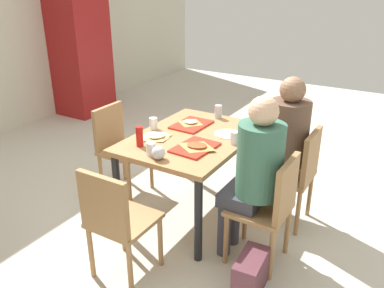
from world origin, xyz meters
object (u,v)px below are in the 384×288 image
tray_red_far (191,125)px  handbag (250,275)px  chair_near_left (271,204)px  plastic_cup_c (151,149)px  chair_near_right (297,171)px  pizza_slice_b (190,122)px  person_in_red (255,168)px  paper_plate_near_edge (228,134)px  plastic_cup_a (153,123)px  pizza_slice_c (157,137)px  pizza_slice_a (197,146)px  plastic_cup_b (234,138)px  condiment_bottle (140,137)px  chair_left_end (115,218)px  tray_red_near (195,147)px  soda_can (218,112)px  drink_fridge (80,49)px  paper_plate_center (156,137)px  chair_far_side (118,143)px  foil_bundle (158,153)px

tray_red_far → handbag: tray_red_far is taller
chair_near_left → plastic_cup_c: chair_near_left is taller
chair_near_right → pizza_slice_b: bearing=94.6°
person_in_red → paper_plate_near_edge: person_in_red is taller
tray_red_far → plastic_cup_a: 0.34m
pizza_slice_b → chair_near_right: bearing=-85.4°
paper_plate_near_edge → pizza_slice_c: (-0.37, 0.45, 0.01)m
pizza_slice_a → plastic_cup_b: (0.24, -0.20, 0.03)m
person_in_red → condiment_bottle: 0.92m
pizza_slice_b → plastic_cup_c: bearing=-173.3°
chair_left_end → person_in_red: person_in_red is taller
tray_red_near → plastic_cup_b: bearing=-42.1°
soda_can → drink_fridge: 3.04m
plastic_cup_a → condiment_bottle: (-0.36, -0.13, 0.03)m
chair_near_right → paper_plate_center: size_ratio=3.80×
handbag → chair_left_end: bearing=111.8°
soda_can → handbag: 1.58m
paper_plate_near_edge → handbag: bearing=-144.3°
chair_near_left → handbag: bearing=-177.4°
paper_plate_near_edge → plastic_cup_a: 0.64m
tray_red_far → condiment_bottle: (-0.60, 0.11, 0.07)m
chair_far_side → soda_can: bearing=-57.4°
condiment_bottle → tray_red_far: bearing=-10.2°
pizza_slice_b → plastic_cup_a: (-0.25, 0.22, 0.03)m
chair_left_end → plastic_cup_b: chair_left_end is taller
tray_red_near → pizza_slice_b: 0.52m
pizza_slice_b → tray_red_near: bearing=-145.3°
paper_plate_center → condiment_bottle: (-0.21, 0.00, 0.08)m
chair_far_side → paper_plate_near_edge: bearing=-80.3°
chair_left_end → paper_plate_center: chair_left_end is taller
paper_plate_center → plastic_cup_b: (0.21, -0.60, 0.05)m
foil_bundle → plastic_cup_a: bearing=39.1°
chair_near_left → condiment_bottle: condiment_bottle is taller
plastic_cup_b → foil_bundle: same height
tray_red_near → handbag: size_ratio=1.12×
soda_can → plastic_cup_c: bearing=177.5°
paper_plate_near_edge → drink_fridge: drink_fridge is taller
chair_left_end → pizza_slice_b: 1.24m
chair_near_right → tray_red_far: (-0.09, 0.95, 0.25)m
chair_near_left → tray_red_near: (0.09, 0.67, 0.25)m
tray_red_near → pizza_slice_b: (0.43, 0.30, 0.02)m
chair_near_right → chair_near_left: bearing=180.0°
chair_near_right → paper_plate_center: 1.18m
chair_far_side → plastic_cup_c: 0.94m
drink_fridge → chair_near_right: bearing=-109.7°
handbag → paper_plate_near_edge: bearing=35.7°
chair_near_left → pizza_slice_b: 1.13m
paper_plate_center → plastic_cup_c: size_ratio=2.20×
paper_plate_center → paper_plate_near_edge: (0.36, -0.48, 0.00)m
chair_left_end → tray_red_far: 1.22m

